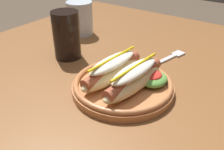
{
  "coord_description": "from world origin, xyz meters",
  "views": [
    {
      "loc": [
        -0.39,
        -0.34,
        1.06
      ],
      "look_at": [
        0.01,
        -0.06,
        0.77
      ],
      "focal_mm": 39.98,
      "sensor_mm": 36.0,
      "label": 1
    }
  ],
  "objects": [
    {
      "name": "hot_dog_plate",
      "position": [
        0.01,
        -0.09,
        0.77
      ],
      "size": [
        0.23,
        0.23,
        0.08
      ],
      "color": "#B77042",
      "rests_on": "dining_table"
    },
    {
      "name": "soda_cup",
      "position": [
        0.06,
        0.14,
        0.81
      ],
      "size": [
        0.07,
        0.07,
        0.13
      ],
      "primitive_type": "cylinder",
      "color": "black",
      "rests_on": "dining_table"
    },
    {
      "name": "dining_table",
      "position": [
        0.0,
        0.0,
        0.64
      ],
      "size": [
        1.2,
        0.94,
        0.74
      ],
      "color": "brown",
      "rests_on": "ground_plane"
    },
    {
      "name": "fork",
      "position": [
        0.23,
        -0.11,
        0.74
      ],
      "size": [
        0.12,
        0.05,
        0.0
      ],
      "rotation": [
        0.0,
        0.0,
        -0.24
      ],
      "color": "silver",
      "rests_on": "dining_table"
    },
    {
      "name": "water_cup",
      "position": [
        0.22,
        0.23,
        0.8
      ],
      "size": [
        0.09,
        0.09,
        0.11
      ],
      "primitive_type": "cylinder",
      "color": "silver",
      "rests_on": "dining_table"
    }
  ]
}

